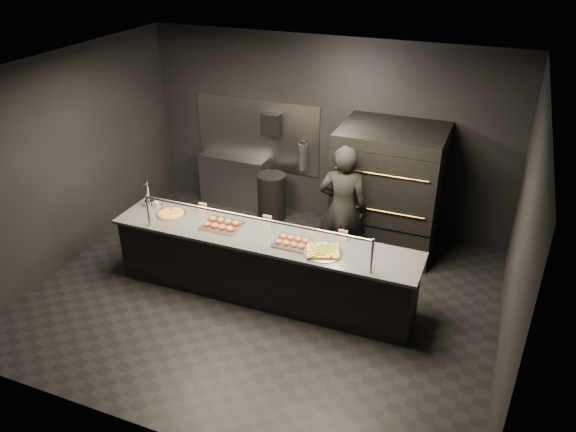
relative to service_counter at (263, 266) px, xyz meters
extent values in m
plane|color=black|center=(0.00, 0.00, -0.46)|extent=(6.00, 6.00, 0.00)
plane|color=black|center=(0.00, 0.00, 2.54)|extent=(6.00, 6.00, 0.00)
cube|color=black|center=(0.00, 2.50, 1.04)|extent=(6.00, 0.04, 3.00)
cube|color=black|center=(0.00, -2.50, 1.04)|extent=(6.00, 0.04, 3.00)
cube|color=black|center=(-3.00, 0.00, 1.04)|extent=(0.04, 5.00, 3.00)
cube|color=black|center=(3.00, 0.00, 1.04)|extent=(0.04, 5.00, 3.00)
cube|color=#99999E|center=(-1.20, 2.48, 0.84)|extent=(2.20, 0.02, 1.20)
cube|color=black|center=(0.00, 0.00, -0.02)|extent=(4.00, 0.70, 0.88)
cube|color=#3C3C41|center=(0.00, 0.00, 0.44)|extent=(4.10, 0.78, 0.04)
cylinder|color=#99999E|center=(-1.50, -0.30, 0.68)|extent=(0.03, 0.03, 0.45)
cylinder|color=#99999E|center=(1.50, -0.30, 0.68)|extent=(0.03, 0.03, 0.45)
cylinder|color=#99999E|center=(0.00, -0.30, 0.88)|extent=(3.00, 0.04, 0.04)
cube|color=black|center=(1.20, 1.90, -0.16)|extent=(1.50, 1.15, 0.60)
cube|color=black|center=(1.20, 1.90, 0.44)|extent=(1.50, 1.20, 0.55)
cube|color=black|center=(1.20, 1.90, 0.99)|extent=(1.50, 1.20, 0.55)
cube|color=black|center=(1.20, 1.90, 1.36)|extent=(1.50, 1.20, 0.18)
cylinder|color=gold|center=(1.20, 1.28, 0.44)|extent=(1.30, 0.02, 0.02)
cylinder|color=gold|center=(1.20, 1.28, 0.99)|extent=(1.30, 0.02, 0.02)
cube|color=#99999E|center=(-1.60, 2.32, -0.01)|extent=(1.20, 0.35, 0.90)
cube|color=black|center=(-0.90, 2.39, 1.09)|extent=(0.30, 0.20, 0.35)
cylinder|color=#B2B2B7|center=(-0.35, 2.40, 0.59)|extent=(0.14, 0.14, 0.45)
cube|color=black|center=(-0.35, 2.40, 0.84)|extent=(0.10, 0.06, 0.06)
cylinder|color=silver|center=(-1.84, 0.19, 0.49)|extent=(0.13, 0.13, 0.07)
cylinder|color=silver|center=(-1.84, 0.19, 0.66)|extent=(0.05, 0.05, 0.33)
cylinder|color=silver|center=(-1.84, 0.11, 0.81)|extent=(0.02, 0.09, 0.02)
cone|color=black|center=(-1.84, 0.19, 0.89)|extent=(0.05, 0.05, 0.13)
cylinder|color=silver|center=(-1.40, 0.06, 0.46)|extent=(0.40, 0.40, 0.01)
cylinder|color=gold|center=(-1.40, 0.06, 0.47)|extent=(0.35, 0.35, 0.02)
cylinder|color=gold|center=(-1.40, 0.06, 0.49)|extent=(0.31, 0.31, 0.01)
cube|color=silver|center=(-0.60, 0.02, 0.47)|extent=(0.54, 0.43, 0.02)
ellipsoid|color=#C4762A|center=(-0.77, -0.06, 0.51)|extent=(0.09, 0.09, 0.06)
ellipsoid|color=#C4762A|center=(-0.77, 0.10, 0.51)|extent=(0.09, 0.09, 0.06)
ellipsoid|color=#C4762A|center=(-0.66, -0.06, 0.51)|extent=(0.09, 0.09, 0.06)
ellipsoid|color=#C4762A|center=(-0.66, 0.10, 0.51)|extent=(0.09, 0.09, 0.06)
ellipsoid|color=#C4762A|center=(-0.54, -0.06, 0.51)|extent=(0.09, 0.09, 0.06)
ellipsoid|color=#C4762A|center=(-0.54, 0.10, 0.51)|extent=(0.09, 0.09, 0.06)
ellipsoid|color=#C4762A|center=(-0.43, -0.06, 0.51)|extent=(0.09, 0.09, 0.06)
ellipsoid|color=#C4762A|center=(-0.43, 0.10, 0.51)|extent=(0.09, 0.09, 0.06)
cube|color=silver|center=(0.43, -0.04, 0.47)|extent=(0.46, 0.34, 0.02)
ellipsoid|color=#C4762A|center=(0.27, -0.12, 0.50)|extent=(0.08, 0.08, 0.05)
ellipsoid|color=#C4762A|center=(0.27, 0.03, 0.50)|extent=(0.08, 0.08, 0.05)
ellipsoid|color=#C4762A|center=(0.38, -0.12, 0.50)|extent=(0.08, 0.08, 0.05)
ellipsoid|color=#C4762A|center=(0.38, 0.03, 0.50)|extent=(0.08, 0.08, 0.05)
ellipsoid|color=#C4762A|center=(0.48, -0.12, 0.50)|extent=(0.08, 0.08, 0.05)
ellipsoid|color=#C4762A|center=(0.48, 0.03, 0.50)|extent=(0.08, 0.08, 0.05)
ellipsoid|color=#C4762A|center=(0.58, -0.12, 0.50)|extent=(0.08, 0.08, 0.05)
ellipsoid|color=#C4762A|center=(0.58, 0.03, 0.50)|extent=(0.08, 0.08, 0.05)
cylinder|color=silver|center=(0.85, -0.09, 0.46)|extent=(0.49, 0.49, 0.01)
cube|color=gold|center=(0.85, -0.09, 0.48)|extent=(0.48, 0.46, 0.02)
cube|color=gold|center=(0.85, -0.09, 0.49)|extent=(0.46, 0.43, 0.01)
cube|color=#40881B|center=(0.85, -0.09, 0.50)|extent=(0.43, 0.41, 0.01)
cylinder|color=silver|center=(-1.70, 0.17, 0.50)|extent=(0.06, 0.06, 0.09)
cylinder|color=silver|center=(-1.61, 0.17, 0.49)|extent=(0.04, 0.04, 0.07)
cube|color=white|center=(-1.02, 0.28, 0.53)|extent=(0.12, 0.04, 0.15)
cube|color=white|center=(-0.05, 0.28, 0.53)|extent=(0.12, 0.04, 0.15)
cube|color=white|center=(0.99, 0.28, 0.53)|extent=(0.12, 0.04, 0.15)
cylinder|color=black|center=(-0.78, 2.09, -0.07)|extent=(0.47, 0.47, 0.79)
imported|color=black|center=(0.74, 1.08, 0.47)|extent=(0.75, 0.56, 1.87)
camera|label=1|loc=(2.63, -5.65, 4.06)|focal=35.00mm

